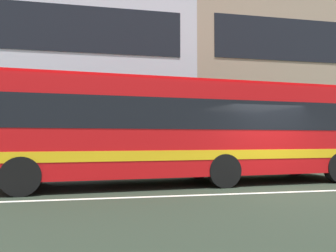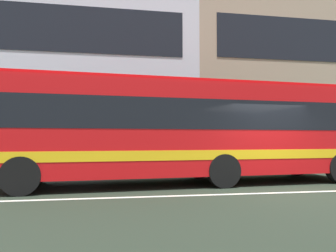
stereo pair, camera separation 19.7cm
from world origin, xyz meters
TOP-DOWN VIEW (x-y plane):
  - ground_plane at (0.00, 0.00)m, footprint 160.00×160.00m
  - lane_centre_line at (0.00, 0.00)m, footprint 60.00×0.16m
  - hedge_row_far at (3.73, 5.56)m, footprint 18.08×1.10m
  - apartment_block_right at (12.30, 13.91)m, footprint 24.92×10.79m
  - transit_bus at (-2.30, 2.14)m, footprint 11.79×3.28m

SIDE VIEW (x-z plane):
  - ground_plane at x=0.00m, z-range 0.00..0.00m
  - lane_centre_line at x=0.00m, z-range 0.00..0.01m
  - hedge_row_far at x=3.73m, z-range 0.00..0.87m
  - transit_bus at x=-2.30m, z-range 0.17..3.43m
  - apartment_block_right at x=12.30m, z-range 0.00..12.53m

